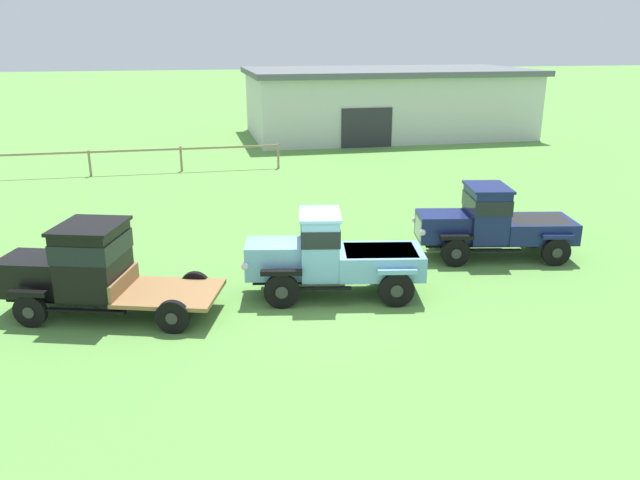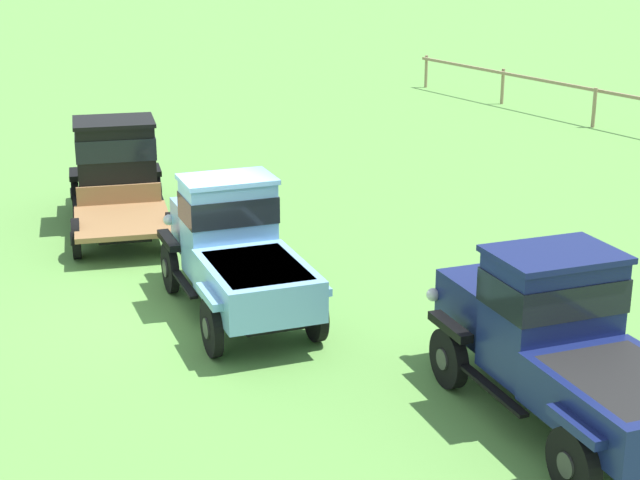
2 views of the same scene
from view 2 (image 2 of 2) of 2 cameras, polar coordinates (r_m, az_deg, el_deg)
The scene contains 5 objects.
ground_plane at distance 16.72m, azimuth -7.21°, elevation -4.12°, with size 240.00×240.00×0.00m, color #5B9342.
paddock_fence at distance 32.94m, azimuth 15.90°, elevation 8.01°, with size 18.80×0.52×1.27m.
vintage_truck_foreground_near at distance 21.75m, azimuth -11.77°, elevation 4.12°, with size 5.64×3.28×2.29m.
vintage_truck_second_in_line at distance 16.30m, azimuth -5.04°, elevation -0.46°, with size 4.85×2.53×2.26m.
vintage_truck_midrow_center at distance 13.09m, azimuth 13.76°, elevation -5.69°, with size 5.02×2.67×2.25m.
Camera 2 is at (14.25, -6.16, 6.23)m, focal length 55.00 mm.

